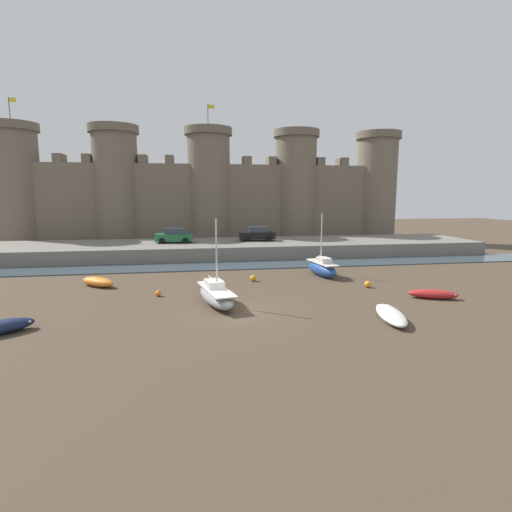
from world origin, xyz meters
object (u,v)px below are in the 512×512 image
object	(u,v)px
car_quay_east	(174,236)
car_quay_centre_east	(257,234)
rowboat_foreground_left	(98,282)
mooring_buoy_near_shore	(253,278)
sailboat_near_channel_right	(322,268)
sailboat_near_channel_left	(216,295)
rowboat_midflat_centre	(433,294)
mooring_buoy_near_channel	(158,293)
mooring_buoy_off_centre	(368,284)
rowboat_midflat_right	(391,315)

from	to	relation	value
car_quay_east	car_quay_centre_east	xyz separation A→B (m)	(9.46, 0.42, 0.00)
rowboat_foreground_left	mooring_buoy_near_shore	bearing A→B (deg)	-0.70
sailboat_near_channel_right	car_quay_east	xyz separation A→B (m)	(-12.69, 13.43, 1.57)
sailboat_near_channel_left	rowboat_midflat_centre	world-z (taller)	sailboat_near_channel_left
mooring_buoy_near_channel	car_quay_centre_east	xyz separation A→B (m)	(9.93, 18.63, 2.05)
car_quay_east	rowboat_midflat_centre	bearing A→B (deg)	-51.06
rowboat_foreground_left	sailboat_near_channel_left	bearing A→B (deg)	-37.01
sailboat_near_channel_right	rowboat_foreground_left	world-z (taller)	sailboat_near_channel_right
mooring_buoy_off_centre	mooring_buoy_near_channel	bearing A→B (deg)	-179.53
mooring_buoy_near_channel	car_quay_east	world-z (taller)	car_quay_east
mooring_buoy_near_shore	car_quay_east	world-z (taller)	car_quay_east
rowboat_foreground_left	car_quay_east	xyz separation A→B (m)	(5.17, 14.46, 1.88)
sailboat_near_channel_right	rowboat_midflat_right	bearing A→B (deg)	-90.59
car_quay_centre_east	rowboat_midflat_centre	bearing A→B (deg)	-69.89
sailboat_near_channel_left	mooring_buoy_near_channel	bearing A→B (deg)	145.07
mooring_buoy_off_centre	car_quay_east	size ratio (longest dim) A/B	0.12
sailboat_near_channel_left	car_quay_east	world-z (taller)	sailboat_near_channel_left
rowboat_midflat_centre	mooring_buoy_near_channel	world-z (taller)	rowboat_midflat_centre
rowboat_midflat_centre	sailboat_near_channel_right	size ratio (longest dim) A/B	0.62
sailboat_near_channel_left	mooring_buoy_off_centre	size ratio (longest dim) A/B	11.47
sailboat_near_channel_left	car_quay_east	bearing A→B (deg)	98.92
car_quay_centre_east	sailboat_near_channel_left	bearing A→B (deg)	-106.26
sailboat_near_channel_right	rowboat_foreground_left	distance (m)	17.89
rowboat_midflat_right	car_quay_east	size ratio (longest dim) A/B	0.99
rowboat_midflat_centre	rowboat_foreground_left	world-z (taller)	rowboat_foreground_left
car_quay_centre_east	mooring_buoy_off_centre	bearing A→B (deg)	-74.28
rowboat_midflat_centre	sailboat_near_channel_right	bearing A→B (deg)	120.41
rowboat_midflat_centre	sailboat_near_channel_right	distance (m)	9.66
rowboat_midflat_right	car_quay_centre_east	bearing A→B (deg)	96.82
rowboat_foreground_left	mooring_buoy_near_channel	xyz separation A→B (m)	(4.69, -3.75, -0.17)
rowboat_midflat_right	mooring_buoy_near_shore	size ratio (longest dim) A/B	8.18
sailboat_near_channel_left	car_quay_centre_east	xyz separation A→B (m)	(6.19, 21.24, 1.64)
rowboat_midflat_right	car_quay_centre_east	world-z (taller)	car_quay_centre_east
car_quay_east	sailboat_near_channel_left	bearing A→B (deg)	-81.08
mooring_buoy_off_centre	mooring_buoy_near_shore	bearing A→B (deg)	156.64
mooring_buoy_near_channel	car_quay_east	distance (m)	18.33
rowboat_midflat_centre	mooring_buoy_near_shore	xyz separation A→B (m)	(-10.97, 7.15, -0.07)
rowboat_foreground_left	car_quay_centre_east	size ratio (longest dim) A/B	0.75
rowboat_midflat_centre	rowboat_foreground_left	size ratio (longest dim) A/B	1.05
sailboat_near_channel_left	mooring_buoy_near_shore	xyz separation A→B (m)	(3.35, 6.21, -0.35)
sailboat_near_channel_left	rowboat_foreground_left	xyz separation A→B (m)	(-8.43, 6.36, -0.23)
mooring_buoy_near_channel	mooring_buoy_near_shore	distance (m)	7.95
sailboat_near_channel_right	mooring_buoy_near_channel	size ratio (longest dim) A/B	13.23
rowboat_midflat_right	mooring_buoy_near_shore	xyz separation A→B (m)	(-5.95, 10.96, -0.06)
rowboat_midflat_centre	mooring_buoy_near_shore	world-z (taller)	rowboat_midflat_centre
sailboat_near_channel_right	mooring_buoy_off_centre	size ratio (longest dim) A/B	10.80
rowboat_foreground_left	car_quay_east	distance (m)	15.47
rowboat_foreground_left	mooring_buoy_near_shore	xyz separation A→B (m)	(11.78, -0.14, -0.12)
sailboat_near_channel_right	mooring_buoy_near_channel	bearing A→B (deg)	-160.05
sailboat_near_channel_left	rowboat_foreground_left	world-z (taller)	sailboat_near_channel_left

